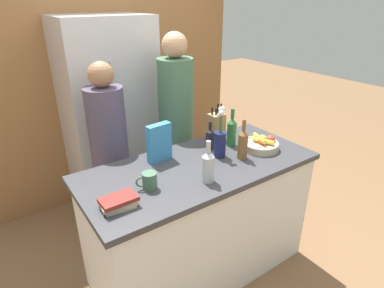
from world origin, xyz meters
name	(u,v)px	position (x,y,z in m)	size (l,w,h in m)	color
ground_plane	(199,266)	(0.00, 0.00, 0.00)	(14.00, 14.00, 0.00)	brown
kitchen_island	(199,219)	(0.00, 0.00, 0.47)	(1.65, 0.75, 0.94)	silver
back_wall_wood	(108,72)	(0.00, 1.57, 1.30)	(2.85, 0.12, 2.60)	olive
refrigerator	(111,120)	(-0.16, 1.21, 0.93)	(0.79, 0.63, 1.86)	#B7B7BC
fruit_bowl	(262,144)	(0.53, -0.07, 0.98)	(0.27, 0.27, 0.11)	tan
knife_block	(216,126)	(0.38, 0.29, 1.04)	(0.12, 0.10, 0.29)	#A87A4C
flower_vase	(220,140)	(0.19, 0.02, 1.06)	(0.09, 0.09, 0.38)	#191E4C
cereal_box	(159,142)	(-0.19, 0.22, 1.07)	(0.18, 0.08, 0.27)	teal
coffee_mug	(149,181)	(-0.43, -0.07, 0.99)	(0.13, 0.09, 0.10)	#42664C
book_stack	(118,202)	(-0.66, -0.14, 0.97)	(0.20, 0.15, 0.06)	#B7A88E
bottle_oil	(232,131)	(0.39, 0.12, 1.05)	(0.07, 0.07, 0.30)	#286633
bottle_vinegar	(243,143)	(0.31, -0.09, 1.05)	(0.07, 0.07, 0.29)	brown
bottle_wine	(208,166)	(-0.09, -0.21, 1.04)	(0.08, 0.08, 0.28)	#B2BCC1
bottle_water	(210,138)	(0.22, 0.17, 1.02)	(0.07, 0.07, 0.22)	black
person_at_sink	(110,150)	(-0.40, 0.64, 0.90)	(0.29, 0.29, 1.59)	#383842
person_in_blue	(176,122)	(0.21, 0.64, 1.00)	(0.30, 0.30, 1.75)	#383842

